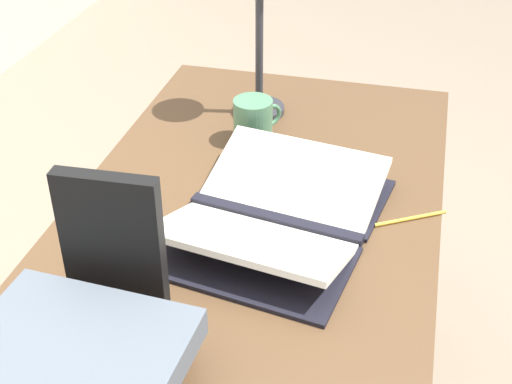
{
  "coord_description": "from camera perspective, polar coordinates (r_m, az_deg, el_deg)",
  "views": [
    {
      "loc": [
        -1.0,
        -0.28,
        1.52
      ],
      "look_at": [
        0.03,
        -0.02,
        0.81
      ],
      "focal_mm": 50.0,
      "sensor_mm": 36.0,
      "label": 1
    }
  ],
  "objects": [
    {
      "name": "book_stack_tall",
      "position": [
        1.03,
        -13.82,
        -13.26
      ],
      "size": [
        0.23,
        0.3,
        0.1
      ],
      "color": "brown",
      "rests_on": "reading_desk"
    },
    {
      "name": "open_book",
      "position": [
        1.32,
        1.5,
        -1.81
      ],
      "size": [
        0.5,
        0.42,
        0.07
      ],
      "rotation": [
        0.0,
        0.0,
        -0.16
      ],
      "color": "black",
      "rests_on": "reading_desk"
    },
    {
      "name": "reading_desk",
      "position": [
        1.37,
        -1.13,
        -6.78
      ],
      "size": [
        1.4,
        0.71,
        0.73
      ],
      "color": "brown",
      "rests_on": "ground_plane"
    },
    {
      "name": "pencil",
      "position": [
        1.37,
        12.26,
        -2.08
      ],
      "size": [
        0.08,
        0.13,
        0.01
      ],
      "rotation": [
        0.0,
        0.0,
        0.54
      ],
      "color": "gold",
      "rests_on": "reading_desk"
    },
    {
      "name": "book_standing_upright",
      "position": [
        1.09,
        -11.36,
        -4.42
      ],
      "size": [
        0.03,
        0.16,
        0.26
      ],
      "rotation": [
        0.0,
        0.0,
        0.05
      ],
      "color": "black",
      "rests_on": "reading_desk"
    },
    {
      "name": "coffee_mug",
      "position": [
        1.58,
        -0.19,
        5.73
      ],
      "size": [
        0.1,
        0.1,
        0.1
      ],
      "rotation": [
        0.0,
        0.0,
        5.54
      ],
      "color": "#4C7F5B",
      "rests_on": "reading_desk"
    }
  ]
}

